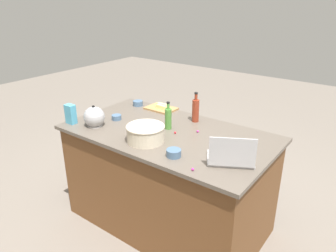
% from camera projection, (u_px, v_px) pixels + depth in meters
% --- Properties ---
extents(ground_plane, '(12.00, 12.00, 0.00)m').
position_uv_depth(ground_plane, '(168.00, 220.00, 2.99)').
color(ground_plane, slate).
extents(island_counter, '(1.73, 0.97, 0.90)m').
position_uv_depth(island_counter, '(168.00, 178.00, 2.81)').
color(island_counter, brown).
rests_on(island_counter, ground).
extents(laptop, '(0.38, 0.35, 0.22)m').
position_uv_depth(laptop, '(231.00, 157.00, 2.14)').
color(laptop, '#B7B7BC').
rests_on(laptop, island_counter).
extents(mixing_bowl_large, '(0.30, 0.30, 0.13)m').
position_uv_depth(mixing_bowl_large, '(146.00, 133.00, 2.45)').
color(mixing_bowl_large, beige).
rests_on(mixing_bowl_large, island_counter).
extents(bottle_olive, '(0.06, 0.06, 0.24)m').
position_uv_depth(bottle_olive, '(168.00, 118.00, 2.66)').
color(bottle_olive, '#4C8C38').
rests_on(bottle_olive, island_counter).
extents(bottle_soy, '(0.06, 0.06, 0.27)m').
position_uv_depth(bottle_soy, '(196.00, 110.00, 2.81)').
color(bottle_soy, maroon).
rests_on(bottle_soy, island_counter).
extents(kettle, '(0.21, 0.18, 0.20)m').
position_uv_depth(kettle, '(94.00, 117.00, 2.73)').
color(kettle, '#ADADB2').
rests_on(kettle, island_counter).
extents(cutting_board, '(0.29, 0.20, 0.02)m').
position_uv_depth(cutting_board, '(161.00, 108.00, 3.15)').
color(cutting_board, '#AD7F4C').
rests_on(cutting_board, island_counter).
extents(butter_stick_left, '(0.11, 0.04, 0.04)m').
position_uv_depth(butter_stick_left, '(162.00, 105.00, 3.16)').
color(butter_stick_left, '#F4E58C').
rests_on(butter_stick_left, cutting_board).
extents(butter_stick_right, '(0.11, 0.04, 0.04)m').
position_uv_depth(butter_stick_right, '(161.00, 107.00, 3.11)').
color(butter_stick_right, '#F4E58C').
rests_on(butter_stick_right, cutting_board).
extents(ramekin_small, '(0.10, 0.10, 0.05)m').
position_uv_depth(ramekin_small, '(174.00, 153.00, 2.23)').
color(ramekin_small, slate).
rests_on(ramekin_small, island_counter).
extents(ramekin_medium, '(0.09, 0.09, 0.04)m').
position_uv_depth(ramekin_medium, '(117.00, 117.00, 2.89)').
color(ramekin_medium, slate).
rests_on(ramekin_medium, island_counter).
extents(ramekin_wide, '(0.10, 0.10, 0.05)m').
position_uv_depth(ramekin_wide, '(138.00, 103.00, 3.25)').
color(ramekin_wide, slate).
rests_on(ramekin_wide, island_counter).
extents(candy_bag, '(0.09, 0.06, 0.17)m').
position_uv_depth(candy_bag, '(71.00, 114.00, 2.78)').
color(candy_bag, '#4CA5CC').
rests_on(candy_bag, island_counter).
extents(candy_0, '(0.02, 0.02, 0.02)m').
position_uv_depth(candy_0, '(193.00, 169.00, 2.06)').
color(candy_0, '#CC3399').
rests_on(candy_0, island_counter).
extents(candy_1, '(0.02, 0.02, 0.02)m').
position_uv_depth(candy_1, '(236.00, 164.00, 2.12)').
color(candy_1, yellow).
rests_on(candy_1, island_counter).
extents(candy_2, '(0.02, 0.02, 0.02)m').
position_uv_depth(candy_2, '(198.00, 131.00, 2.63)').
color(candy_2, '#CC3399').
rests_on(candy_2, island_counter).
extents(candy_3, '(0.02, 0.02, 0.02)m').
position_uv_depth(candy_3, '(175.00, 133.00, 2.60)').
color(candy_3, red).
rests_on(candy_3, island_counter).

